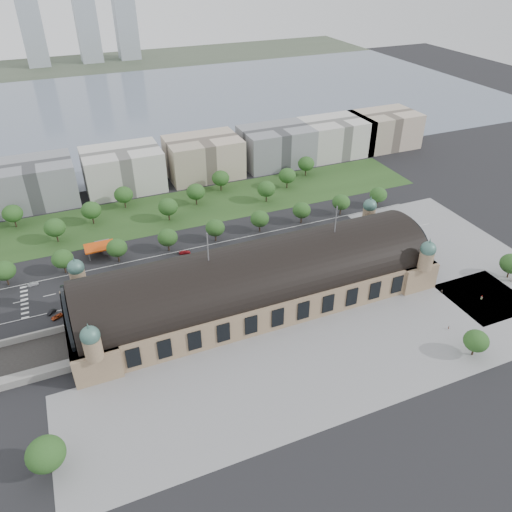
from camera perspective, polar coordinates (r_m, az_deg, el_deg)
name	(u,v)px	position (r m, az deg, el deg)	size (l,w,h in m)	color
ground	(257,301)	(210.00, 0.11, -5.15)	(900.00, 900.00, 0.00)	black
station	(257,281)	(203.82, 0.12, -2.87)	(150.00, 48.40, 44.30)	#9C8261
plaza_south	(331,364)	(184.49, 8.53, -12.12)	(190.00, 48.00, 0.12)	gray
plaza_east	(451,250)	(260.86, 21.43, 0.64)	(56.00, 100.00, 0.12)	gray
road_slab	(186,265)	(234.35, -8.05, -0.99)	(260.00, 26.00, 0.10)	black
grass_belt	(167,212)	(281.67, -10.18, 4.99)	(300.00, 45.00, 0.10)	#26461C
petrol_station	(101,246)	(251.80, -17.25, 1.11)	(14.00, 13.00, 5.05)	#D2440C
lake	(125,109)	(472.88, -14.73, 15.98)	(700.00, 320.00, 0.08)	slate
far_shore	(94,63)	(666.11, -18.02, 20.22)	(700.00, 120.00, 0.14)	#44513D
far_tower_left	(32,29)	(666.24, -24.24, 22.61)	(24.00, 24.00, 80.00)	#9EA8B2
far_tower_mid	(86,23)	(669.04, -18.81, 23.89)	(24.00, 24.00, 85.00)	#9EA8B2
far_tower_right	(126,25)	(675.54, -14.64, 24.14)	(24.00, 24.00, 75.00)	#9EA8B2
office_2	(33,183)	(308.79, -24.11, 7.60)	(45.00, 32.00, 24.00)	gray
office_3	(123,169)	(310.37, -14.95, 9.53)	(45.00, 32.00, 24.00)	beige
office_4	(203,157)	(319.85, -6.02, 11.17)	(45.00, 32.00, 24.00)	#C3AF99
office_5	(276,146)	(336.57, 2.29, 12.45)	(45.00, 32.00, 24.00)	gray
office_6	(335,137)	(356.97, 9.04, 13.29)	(45.00, 32.00, 24.00)	beige
office_7	(384,130)	(378.70, 14.40, 13.83)	(45.00, 32.00, 24.00)	#C3AF99
tree_row_1	(4,271)	(240.74, -26.84, -1.52)	(9.60, 9.60, 11.52)	#2D2116
tree_row_2	(62,259)	(238.82, -21.24, -0.32)	(9.60, 9.60, 11.52)	#2D2116
tree_row_3	(117,248)	(239.30, -15.62, 0.90)	(9.60, 9.60, 11.52)	#2D2116
tree_row_4	(168,238)	(242.16, -10.07, 2.09)	(9.60, 9.60, 11.52)	#2D2116
tree_row_5	(215,228)	(247.34, -4.69, 3.22)	(9.60, 9.60, 11.52)	#2D2116
tree_row_6	(260,219)	(254.67, 0.43, 4.27)	(9.60, 9.60, 11.52)	#2D2116
tree_row_7	(302,210)	(264.00, 5.24, 5.22)	(9.60, 9.60, 11.52)	#2D2116
tree_row_8	(341,202)	(275.11, 9.71, 6.07)	(9.60, 9.60, 11.52)	#2D2116
tree_row_9	(378,195)	(287.79, 13.81, 6.82)	(9.60, 9.60, 11.52)	#2D2116
tree_belt_2	(12,213)	(287.49, -26.07, 4.39)	(10.40, 10.40, 12.48)	#2D2116
tree_belt_3	(55,228)	(264.78, -22.02, 3.03)	(10.40, 10.40, 12.48)	#2D2116
tree_belt_4	(91,210)	(275.59, -18.32, 5.00)	(10.40, 10.40, 12.48)	#2D2116
tree_belt_5	(124,195)	(287.74, -14.90, 6.79)	(10.40, 10.40, 12.48)	#2D2116
tree_belt_6	(168,207)	(269.11, -10.02, 5.55)	(10.40, 10.40, 12.48)	#2D2116
tree_belt_7	(196,192)	(283.59, -6.90, 7.31)	(10.40, 10.40, 12.48)	#2D2116
tree_belt_8	(221,178)	(299.06, -4.07, 8.86)	(10.40, 10.40, 12.48)	#2D2116
tree_belt_9	(266,189)	(285.00, 1.19, 7.68)	(10.40, 10.40, 12.48)	#2D2116
tree_belt_10	(287,176)	(302.32, 3.60, 9.16)	(10.40, 10.40, 12.48)	#2D2116
tree_belt_11	(306,164)	(320.27, 5.75, 10.46)	(10.40, 10.40, 12.48)	#2D2116
tree_plaza_ne	(512,264)	(246.65, 27.18, -0.78)	(10.00, 10.00, 11.69)	#2D2116
tree_plaza_sw	(46,454)	(159.93, -22.90, -20.14)	(11.00, 11.00, 12.73)	#2D2116
tree_plaza_s	(476,341)	(197.71, 23.87, -8.86)	(9.00, 9.00, 10.64)	#2D2116
traffic_car_1	(33,284)	(239.11, -24.12, -2.95)	(1.54, 4.42, 1.46)	#96989E
traffic_car_3	(185,252)	(242.12, -8.16, 0.43)	(2.23, 5.48, 1.59)	maroon
traffic_car_4	(219,268)	(229.04, -4.22, -1.38)	(1.84, 4.56, 1.56)	#201C4F
traffic_car_5	(290,235)	(253.72, 3.95, 2.35)	(1.73, 4.96, 1.63)	slate
traffic_car_6	(348,235)	(258.17, 10.46, 2.42)	(2.73, 5.93, 1.65)	silver
parked_car_0	(51,312)	(219.43, -22.34, -5.95)	(1.42, 4.08, 1.34)	black
parked_car_1	(57,317)	(216.21, -21.79, -6.45)	(2.21, 4.80, 1.33)	#9B3513
parked_car_2	(153,289)	(220.23, -11.72, -3.66)	(2.03, 4.99, 1.45)	#1E1845
parked_car_3	(122,301)	(216.16, -15.05, -5.00)	(1.54, 3.83, 1.31)	#55585C
parked_car_4	(117,299)	(217.72, -15.65, -4.81)	(1.34, 3.85, 1.27)	silver
parked_car_5	(164,288)	(219.39, -10.47, -3.67)	(2.28, 4.95, 1.38)	gray
parked_car_6	(197,280)	(222.32, -6.81, -2.73)	(2.13, 5.23, 1.52)	black
bus_west	(217,269)	(227.24, -4.53, -1.49)	(2.46, 10.51, 2.93)	#B12E1C
bus_mid	(251,261)	(231.94, -0.59, -0.56)	(2.61, 11.18, 3.11)	beige
bus_east	(306,248)	(242.64, 5.73, 0.89)	(2.48, 10.62, 2.96)	beige
pedestrian_1	(449,328)	(209.51, 21.16, -7.64)	(0.63, 0.41, 1.72)	gray
pedestrian_2	(442,291)	(228.21, 20.48, -3.78)	(0.89, 0.52, 1.84)	gray
pedestrian_5	(482,297)	(230.75, 24.39, -4.33)	(0.94, 0.54, 1.92)	gray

